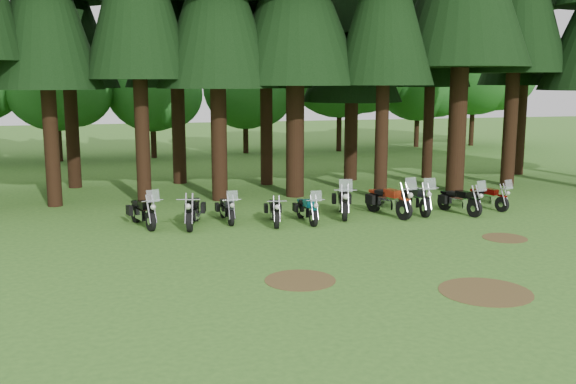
% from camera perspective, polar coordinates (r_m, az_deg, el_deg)
% --- Properties ---
extents(ground, '(120.00, 120.00, 0.00)m').
position_cam_1_polar(ground, '(19.03, 8.14, -5.28)').
color(ground, '#346623').
rests_on(ground, ground).
extents(pine_back_4, '(4.94, 4.94, 13.78)m').
position_cam_1_polar(pine_back_4, '(32.34, 5.81, 15.71)').
color(pine_back_4, black).
rests_on(pine_back_4, ground).
extents(decid_2, '(6.72, 6.53, 8.40)m').
position_cam_1_polar(decid_2, '(41.75, -19.59, 9.34)').
color(decid_2, black).
rests_on(decid_2, ground).
extents(decid_3, '(6.12, 5.95, 7.65)m').
position_cam_1_polar(decid_3, '(42.07, -11.64, 9.10)').
color(decid_3, black).
rests_on(decid_3, ground).
extents(decid_4, '(5.93, 5.76, 7.41)m').
position_cam_1_polar(decid_4, '(44.09, -3.44, 9.13)').
color(decid_4, black).
rests_on(decid_4, ground).
extents(decid_5, '(8.45, 8.21, 10.56)m').
position_cam_1_polar(decid_5, '(45.36, 5.20, 11.48)').
color(decid_5, black).
rests_on(decid_5, ground).
extents(decid_6, '(7.06, 6.86, 8.82)m').
position_cam_1_polar(decid_6, '(49.14, 11.96, 9.98)').
color(decid_6, black).
rests_on(decid_6, ground).
extents(decid_7, '(8.44, 8.20, 10.55)m').
position_cam_1_polar(decid_7, '(51.25, 16.78, 10.91)').
color(decid_7, black).
rests_on(decid_7, ground).
extents(dirt_patch_0, '(1.80, 1.80, 0.01)m').
position_cam_1_polar(dirt_patch_0, '(16.24, 1.08, -7.83)').
color(dirt_patch_0, '#4C3D1E').
rests_on(dirt_patch_0, ground).
extents(dirt_patch_1, '(1.40, 1.40, 0.01)m').
position_cam_1_polar(dirt_patch_1, '(21.56, 18.71, -3.89)').
color(dirt_patch_1, '#4C3D1E').
rests_on(dirt_patch_1, ground).
extents(dirt_patch_2, '(2.20, 2.20, 0.01)m').
position_cam_1_polar(dirt_patch_2, '(16.08, 17.13, -8.46)').
color(dirt_patch_2, '#4C3D1E').
rests_on(dirt_patch_2, ground).
extents(motorcycle_0, '(0.92, 2.26, 1.44)m').
position_cam_1_polar(motorcycle_0, '(22.47, -12.78, -1.82)').
color(motorcycle_0, black).
rests_on(motorcycle_0, ground).
extents(motorcycle_1, '(0.72, 2.34, 0.97)m').
position_cam_1_polar(motorcycle_1, '(22.22, -8.45, -1.78)').
color(motorcycle_1, black).
rests_on(motorcycle_1, ground).
extents(motorcycle_2, '(0.38, 2.03, 1.28)m').
position_cam_1_polar(motorcycle_2, '(22.78, -5.46, -1.60)').
color(motorcycle_2, black).
rests_on(motorcycle_2, ground).
extents(motorcycle_3, '(0.42, 2.06, 0.84)m').
position_cam_1_polar(motorcycle_3, '(22.35, -1.23, -1.77)').
color(motorcycle_3, black).
rests_on(motorcycle_3, ground).
extents(motorcycle_4, '(0.39, 2.05, 1.29)m').
position_cam_1_polar(motorcycle_4, '(22.60, 1.69, -1.64)').
color(motorcycle_4, black).
rests_on(motorcycle_4, ground).
extents(motorcycle_5, '(0.96, 2.46, 1.56)m').
position_cam_1_polar(motorcycle_5, '(23.68, 4.91, -0.91)').
color(motorcycle_5, black).
rests_on(motorcycle_5, ground).
extents(motorcycle_6, '(1.00, 2.50, 1.59)m').
position_cam_1_polar(motorcycle_6, '(23.94, 8.93, -0.86)').
color(motorcycle_6, black).
rests_on(motorcycle_6, ground).
extents(motorcycle_7, '(0.45, 2.39, 1.50)m').
position_cam_1_polar(motorcycle_7, '(24.65, 11.32, -0.69)').
color(motorcycle_7, black).
rests_on(motorcycle_7, ground).
extents(motorcycle_8, '(0.86, 2.20, 1.39)m').
position_cam_1_polar(motorcycle_8, '(24.90, 15.00, -0.82)').
color(motorcycle_8, black).
rests_on(motorcycle_8, ground).
extents(motorcycle_9, '(0.82, 2.00, 1.28)m').
position_cam_1_polar(motorcycle_9, '(26.13, 17.35, -0.52)').
color(motorcycle_9, black).
rests_on(motorcycle_9, ground).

